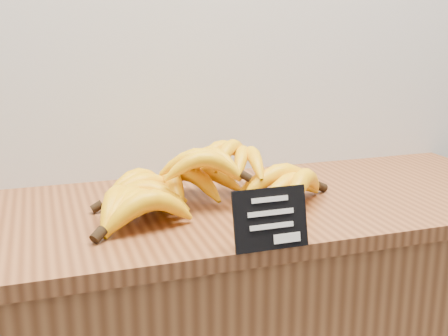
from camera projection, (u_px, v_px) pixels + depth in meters
counter_top at (217, 210)px, 1.20m from camera, size 1.49×0.54×0.03m
chalkboard_sign at (271, 219)px, 0.95m from camera, size 0.13×0.03×0.10m
banana_pile at (202, 184)px, 1.18m from camera, size 0.56×0.32×0.12m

